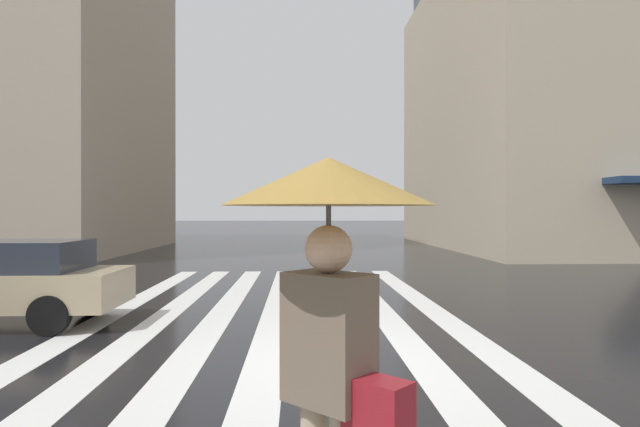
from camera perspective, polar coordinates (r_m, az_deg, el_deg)
The scene contains 3 objects.
ground_plane at distance 7.07m, azimuth 2.04°, elevation -15.33°, with size 220.00×220.00×0.00m, color black.
zebra_crossing at distance 10.97m, azimuth -4.52°, elevation -9.73°, with size 13.00×6.50×0.01m.
pedestrian_approaching_kerb at distance 2.50m, azimuth 1.06°, elevation -3.62°, with size 0.98×0.98×1.99m.
Camera 1 is at (-6.80, 0.51, 1.89)m, focal length 30.63 mm.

